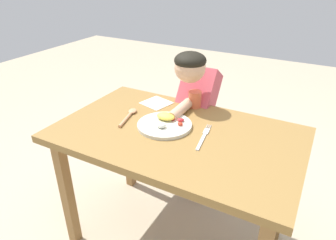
% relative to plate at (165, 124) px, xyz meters
% --- Properties ---
extents(ground_plane, '(8.00, 8.00, 0.00)m').
position_rel_plate_xyz_m(ground_plane, '(0.08, -0.02, -0.72)').
color(ground_plane, tan).
extents(dining_table, '(1.15, 0.71, 0.71)m').
position_rel_plate_xyz_m(dining_table, '(0.08, -0.02, -0.10)').
color(dining_table, olive).
rests_on(dining_table, ground_plane).
extents(plate, '(0.27, 0.27, 0.05)m').
position_rel_plate_xyz_m(plate, '(0.00, 0.00, 0.00)').
color(plate, beige).
rests_on(plate, dining_table).
extents(fork, '(0.05, 0.24, 0.01)m').
position_rel_plate_xyz_m(fork, '(0.21, -0.01, -0.01)').
color(fork, silver).
rests_on(fork, dining_table).
extents(spoon, '(0.08, 0.20, 0.02)m').
position_rel_plate_xyz_m(spoon, '(-0.21, 0.00, -0.00)').
color(spoon, tan).
rests_on(spoon, dining_table).
extents(drinking_cup, '(0.07, 0.07, 0.09)m').
position_rel_plate_xyz_m(drinking_cup, '(0.04, 0.27, 0.03)').
color(drinking_cup, '#E16440').
rests_on(drinking_cup, dining_table).
extents(person, '(0.20, 0.49, 1.02)m').
position_rel_plate_xyz_m(person, '(0.01, 0.38, -0.18)').
color(person, '#413957').
rests_on(person, ground_plane).
extents(napkin, '(0.17, 0.17, 0.00)m').
position_rel_plate_xyz_m(napkin, '(-0.17, 0.21, -0.01)').
color(napkin, white).
rests_on(napkin, dining_table).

